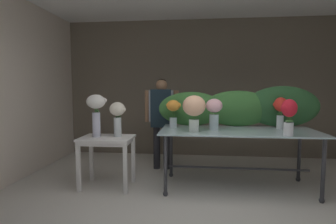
% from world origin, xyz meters
% --- Properties ---
extents(ground_plane, '(7.41, 7.41, 0.00)m').
position_xyz_m(ground_plane, '(0.00, 1.65, 0.00)').
color(ground_plane, beige).
extents(wall_back, '(5.70, 0.12, 2.84)m').
position_xyz_m(wall_back, '(0.00, 3.30, 1.42)').
color(wall_back, '#706656').
rests_on(wall_back, ground).
extents(wall_left, '(0.12, 3.42, 2.84)m').
position_xyz_m(wall_left, '(-2.85, 1.65, 1.42)').
color(wall_left, beige).
rests_on(wall_left, ground).
extents(display_table_glass, '(2.17, 0.97, 0.85)m').
position_xyz_m(display_table_glass, '(0.54, 1.43, 0.73)').
color(display_table_glass, silver).
rests_on(display_table_glass, ground).
extents(side_table_white, '(0.74, 0.53, 0.73)m').
position_xyz_m(side_table_white, '(-1.33, 1.28, 0.63)').
color(side_table_white, white).
rests_on(side_table_white, ground).
extents(florist, '(0.60, 0.24, 1.59)m').
position_xyz_m(florist, '(-0.66, 2.22, 0.98)').
color(florist, '#232328').
rests_on(florist, ground).
extents(foliage_backdrop, '(2.43, 0.22, 0.62)m').
position_xyz_m(foliage_backdrop, '(0.61, 1.79, 1.13)').
color(foliage_backdrop, '#387033').
rests_on(foliage_backdrop, display_table_glass).
extents(vase_blush_lilies, '(0.23, 0.23, 0.44)m').
position_xyz_m(vase_blush_lilies, '(0.19, 1.38, 1.11)').
color(vase_blush_lilies, silver).
rests_on(vase_blush_lilies, display_table_glass).
extents(vase_sunset_carnations, '(0.22, 0.20, 0.41)m').
position_xyz_m(vase_sunset_carnations, '(-0.40, 1.58, 1.11)').
color(vase_sunset_carnations, silver).
rests_on(vase_sunset_carnations, display_table_glass).
extents(vase_scarlet_ranunculus, '(0.22, 0.19, 0.46)m').
position_xyz_m(vase_scarlet_ranunculus, '(1.16, 1.61, 1.13)').
color(vase_scarlet_ranunculus, silver).
rests_on(vase_scarlet_ranunculus, display_table_glass).
extents(vase_crimson_tulips, '(0.20, 0.19, 0.45)m').
position_xyz_m(vase_crimson_tulips, '(1.07, 1.02, 1.11)').
color(vase_crimson_tulips, silver).
rests_on(vase_crimson_tulips, display_table_glass).
extents(vase_peach_dahlias, '(0.31, 0.31, 0.49)m').
position_xyz_m(vase_peach_dahlias, '(-0.09, 1.19, 1.16)').
color(vase_peach_dahlias, silver).
rests_on(vase_peach_dahlias, display_table_glass).
extents(vase_white_roses_tall, '(0.29, 0.26, 0.61)m').
position_xyz_m(vase_white_roses_tall, '(-1.47, 1.28, 1.13)').
color(vase_white_roses_tall, silver).
rests_on(vase_white_roses_tall, side_table_white).
extents(vase_cream_lisianthus_tall, '(0.24, 0.22, 0.50)m').
position_xyz_m(vase_cream_lisianthus_tall, '(-1.18, 1.33, 1.05)').
color(vase_cream_lisianthus_tall, silver).
rests_on(vase_cream_lisianthus_tall, side_table_white).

